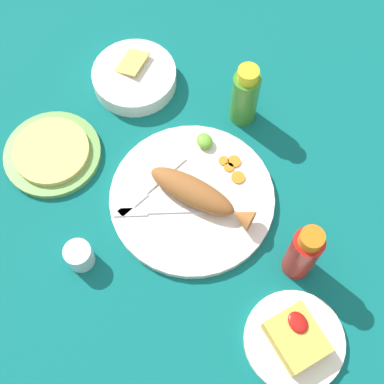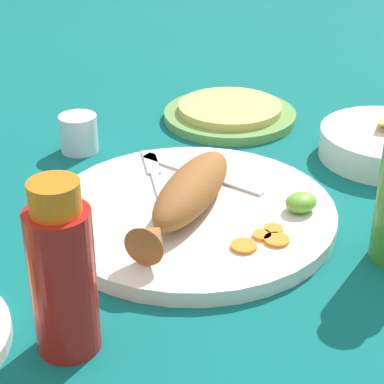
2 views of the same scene
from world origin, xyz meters
TOP-DOWN VIEW (x-y plane):
  - ground_plane at (0.00, 0.00)m, footprint 4.00×4.00m
  - main_plate at (0.00, 0.00)m, footprint 0.34×0.34m
  - fried_fish at (-0.01, -0.01)m, footprint 0.22×0.16m
  - fork_near at (0.01, 0.09)m, footprint 0.10×0.17m
  - fork_far at (0.06, 0.07)m, footprint 0.06×0.18m
  - carrot_slice_near at (-0.01, -0.10)m, footprint 0.03×0.03m
  - carrot_slice_mid at (0.02, -0.10)m, footprint 0.02×0.02m
  - carrot_slice_far at (0.03, -0.12)m, footprint 0.03×0.03m
  - carrot_slice_extra at (0.04, -0.10)m, footprint 0.02×0.02m
  - lime_wedge_main at (0.10, -0.09)m, footprint 0.04×0.03m
  - hot_sauce_bottle_red at (-0.23, -0.11)m, footprint 0.06×0.06m
  - hot_sauce_bottle_green at (0.13, -0.20)m, footprint 0.06×0.06m
  - salt_cup at (-0.01, 0.26)m, footprint 0.05×0.05m
  - side_plate_fries at (-0.35, -0.02)m, footprint 0.19×0.19m
  - fries_pile at (-0.34, -0.02)m, footprint 0.10×0.08m
  - guacamole_bowl at (0.33, -0.03)m, footprint 0.19×0.19m
  - tortilla_plate at (0.24, 0.21)m, footprint 0.21×0.21m
  - tortilla_stack at (0.24, 0.21)m, footprint 0.16×0.16m

SIDE VIEW (x-z plane):
  - ground_plane at x=0.00m, z-range 0.00..0.00m
  - side_plate_fries at x=-0.35m, z-range 0.00..0.01m
  - tortilla_plate at x=0.24m, z-range 0.00..0.01m
  - main_plate at x=0.00m, z-range 0.00..0.02m
  - fork_near at x=0.01m, z-range 0.02..0.02m
  - fork_far at x=0.06m, z-range 0.02..0.02m
  - carrot_slice_near at x=-0.01m, z-range 0.02..0.02m
  - carrot_slice_mid at x=0.02m, z-range 0.02..0.02m
  - carrot_slice_far at x=0.03m, z-range 0.02..0.02m
  - carrot_slice_extra at x=0.04m, z-range 0.02..0.02m
  - tortilla_stack at x=0.24m, z-range 0.01..0.03m
  - guacamole_bowl at x=0.33m, z-range 0.00..0.05m
  - salt_cup at x=-0.01m, z-range 0.00..0.05m
  - lime_wedge_main at x=0.10m, z-range 0.02..0.04m
  - fries_pile at x=-0.34m, z-range 0.01..0.05m
  - fried_fish at x=-0.01m, z-range 0.02..0.07m
  - hot_sauce_bottle_green at x=0.13m, z-range -0.01..0.16m
  - hot_sauce_bottle_red at x=-0.23m, z-range -0.01..0.16m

